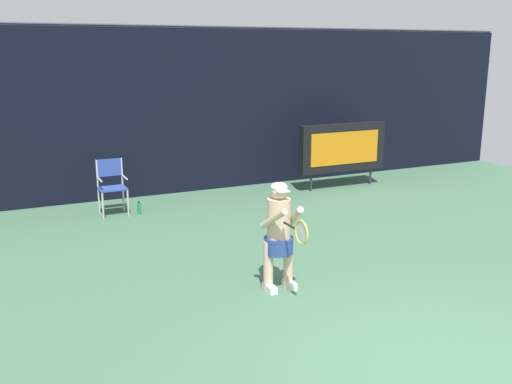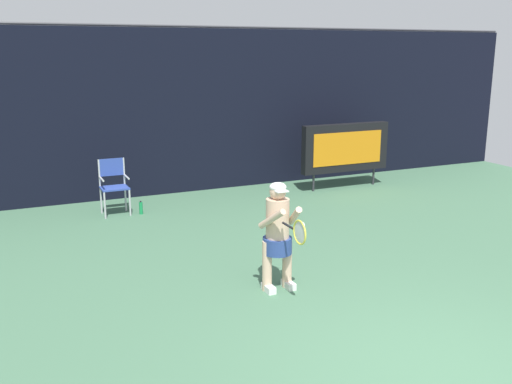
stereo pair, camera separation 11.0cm
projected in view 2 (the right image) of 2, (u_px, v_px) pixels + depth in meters
backdrop_screen at (185, 112)px, 12.72m from camera, size 18.00×0.12×3.66m
scoreboard at (345, 148)px, 13.25m from camera, size 2.20×0.21×1.50m
umpire_chair at (114, 183)px, 11.20m from camera, size 0.52×0.44×1.08m
water_bottle at (141, 208)px, 11.29m from camera, size 0.07×0.07×0.27m
tennis_player at (278, 232)px, 7.59m from camera, size 0.53×0.60×1.47m
tennis_racket at (299, 232)px, 6.98m from camera, size 0.03×0.60×0.31m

